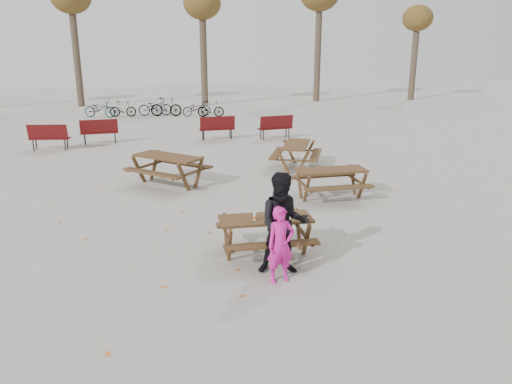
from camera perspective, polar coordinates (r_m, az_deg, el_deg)
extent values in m
plane|color=gray|center=(10.00, 1.07, -7.13)|extent=(80.00, 80.00, 0.00)
cube|color=#382114|center=(9.72, 1.10, -3.09)|extent=(1.80, 0.70, 0.05)
cube|color=#382114|center=(9.28, 1.85, -6.07)|extent=(1.80, 0.25, 0.05)
cube|color=#382114|center=(10.37, 0.41, -3.54)|extent=(1.80, 0.25, 0.05)
cylinder|color=#382114|center=(9.47, -3.02, -6.17)|extent=(0.08, 0.08, 0.73)
cylinder|color=#382114|center=(10.02, -3.48, -4.85)|extent=(0.08, 0.08, 0.73)
cylinder|color=#382114|center=(9.76, 5.78, -5.51)|extent=(0.08, 0.08, 0.73)
cylinder|color=#382114|center=(10.30, 4.85, -4.27)|extent=(0.08, 0.08, 0.73)
cube|color=white|center=(9.67, 3.38, -2.95)|extent=(0.18, 0.11, 0.03)
ellipsoid|color=tan|center=(9.66, 3.38, -2.71)|extent=(0.14, 0.06, 0.05)
cylinder|color=silver|center=(9.55, -0.14, -2.82)|extent=(0.06, 0.06, 0.15)
cylinder|color=#EB550C|center=(9.55, -0.14, -2.92)|extent=(0.07, 0.07, 0.05)
cylinder|color=white|center=(9.52, -0.14, -2.34)|extent=(0.03, 0.03, 0.02)
imported|color=#D81B90|center=(8.69, 2.83, -6.04)|extent=(0.56, 0.42, 1.37)
imported|color=black|center=(8.92, 3.17, -3.66)|extent=(1.00, 0.83, 1.88)
imported|color=black|center=(29.42, -17.42, 9.05)|extent=(1.88, 1.18, 0.93)
imported|color=black|center=(29.28, -14.97, 9.16)|extent=(1.52, 0.65, 0.89)
imported|color=black|center=(29.40, -11.45, 9.52)|extent=(1.90, 0.76, 0.98)
imported|color=black|center=(28.97, -10.24, 9.55)|extent=(1.81, 0.78, 1.05)
imported|color=black|center=(28.85, -6.80, 9.47)|extent=(1.72, 0.91, 0.86)
imported|color=black|center=(28.39, -5.19, 9.43)|extent=(1.52, 0.62, 0.89)
cylinder|color=#382B21|center=(34.83, -19.81, 14.37)|extent=(0.44, 0.44, 6.30)
cylinder|color=#382B21|center=(33.58, -6.00, 14.88)|extent=(0.44, 0.44, 5.95)
ellipsoid|color=brown|center=(33.65, -6.18, 20.68)|extent=(2.38, 2.38, 2.02)
cylinder|color=#382B21|center=(36.13, 7.07, 15.53)|extent=(0.44, 0.44, 6.65)
cylinder|color=#382B21|center=(38.39, 17.58, 13.93)|extent=(0.44, 0.44, 5.25)
ellipsoid|color=brown|center=(38.40, 17.99, 18.39)|extent=(2.10, 2.10, 1.79)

